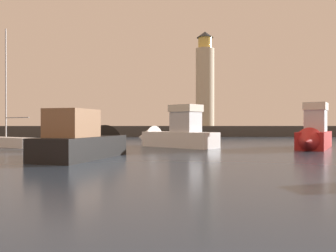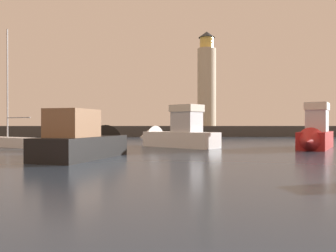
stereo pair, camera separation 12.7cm
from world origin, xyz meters
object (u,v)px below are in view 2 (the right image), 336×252
(lighthouse, at_px, (207,81))
(motorboat_2, at_px, (173,134))
(motorboat_5, at_px, (315,134))
(motorboat_0, at_px, (92,142))
(sailboat_moored, at_px, (11,141))

(lighthouse, relative_size, motorboat_2, 2.00)
(motorboat_2, relative_size, motorboat_5, 0.97)
(motorboat_0, distance_m, motorboat_2, 10.91)
(motorboat_2, distance_m, motorboat_5, 11.81)
(motorboat_5, bearing_deg, motorboat_0, -158.86)
(sailboat_moored, bearing_deg, motorboat_2, -0.58)
(motorboat_0, height_order, motorboat_2, motorboat_2)
(motorboat_0, bearing_deg, motorboat_2, 60.51)
(motorboat_0, height_order, motorboat_5, motorboat_5)
(motorboat_2, bearing_deg, motorboat_5, -14.73)
(motorboat_0, relative_size, motorboat_2, 1.17)
(motorboat_5, height_order, sailboat_moored, sailboat_moored)
(lighthouse, relative_size, motorboat_5, 1.95)
(lighthouse, distance_m, motorboat_0, 39.64)
(lighthouse, height_order, sailboat_moored, lighthouse)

